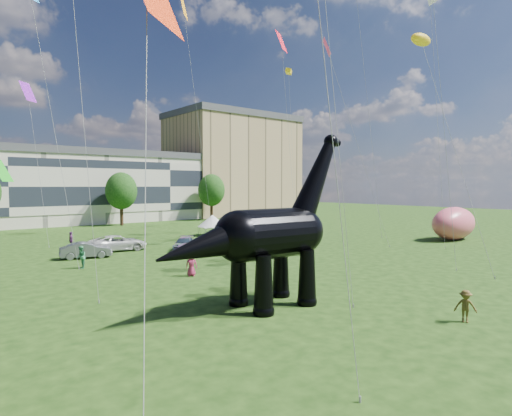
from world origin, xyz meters
TOP-DOWN VIEW (x-y plane):
  - ground at (0.00, 0.00)m, footprint 220.00×220.00m
  - terrace_row at (-8.00, 62.00)m, footprint 78.00×11.00m
  - apartment_block at (40.00, 65.00)m, footprint 28.00×18.00m
  - tree_mid_right at (8.00, 53.00)m, footprint 5.20×5.20m
  - tree_far_right at (26.00, 53.00)m, footprint 5.20×5.20m
  - dinosaur_sculpture at (-4.76, 1.02)m, footprint 12.44×3.52m
  - car_grey at (-7.28, 23.45)m, footprint 4.74×2.58m
  - car_white at (-3.27, 25.95)m, footprint 6.01×3.25m
  - car_dark at (2.16, 21.95)m, footprint 4.30×4.73m
  - gazebo_near at (17.32, 30.07)m, footprint 5.06×5.06m
  - gazebo_far at (11.76, 31.21)m, footprint 4.85×4.85m
  - inflatable_pink at (32.22, 8.45)m, footprint 8.30×4.45m
  - visitors at (-0.16, 16.89)m, footprint 42.72×41.52m

SIDE VIEW (x-z plane):
  - ground at x=0.00m, z-range 0.00..0.00m
  - car_dark at x=2.16m, z-range 0.00..1.33m
  - car_grey at x=-7.28m, z-range 0.00..1.48m
  - car_white at x=-3.27m, z-range 0.00..1.60m
  - visitors at x=-0.16m, z-range -0.05..1.80m
  - gazebo_near at x=17.32m, z-range 0.54..3.24m
  - gazebo_far at x=11.76m, z-range 0.56..3.31m
  - inflatable_pink at x=32.22m, z-range 0.00..4.05m
  - dinosaur_sculpture at x=-4.76m, z-range -1.25..8.94m
  - terrace_row at x=-8.00m, z-range 0.00..12.00m
  - tree_mid_right at x=8.00m, z-range 1.57..11.01m
  - tree_far_right at x=26.00m, z-range 1.57..11.01m
  - apartment_block at x=40.00m, z-range 0.00..22.00m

